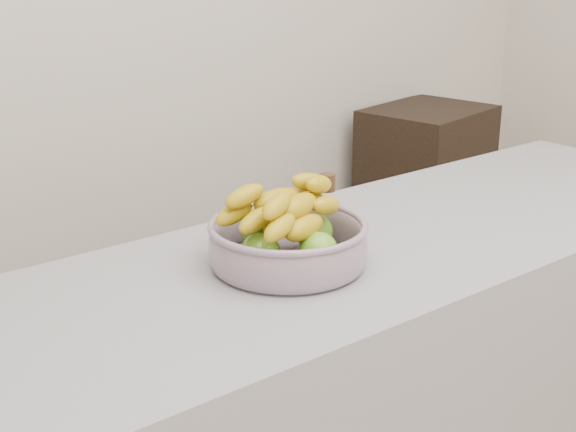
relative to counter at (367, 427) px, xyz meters
name	(u,v)px	position (x,y,z in m)	size (l,w,h in m)	color
counter	(367,427)	(0.00, 0.00, 0.00)	(2.00, 0.60, 0.90)	#9E9EA6
cabinet	(423,212)	(1.26, 0.99, -0.02)	(0.48, 0.38, 0.86)	black
fruit_bowl	(288,240)	(-0.23, 0.00, 0.50)	(0.30, 0.30, 0.16)	#A6B8C8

